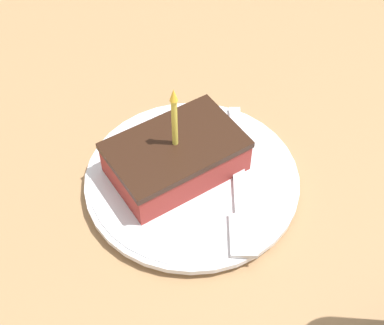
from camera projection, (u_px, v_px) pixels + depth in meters
ground_plane at (196, 189)px, 0.56m from camera, size 2.40×2.40×0.04m
plate at (192, 179)px, 0.53m from camera, size 0.21×0.21×0.02m
cake_slice at (176, 156)px, 0.52m from camera, size 0.08×0.13×0.11m
fork at (239, 185)px, 0.52m from camera, size 0.17×0.12×0.00m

